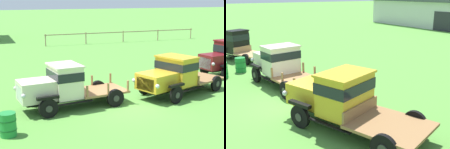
% 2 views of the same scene
% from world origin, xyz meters
% --- Properties ---
extents(ground_plane, '(240.00, 240.00, 0.00)m').
position_xyz_m(ground_plane, '(0.00, 0.00, 0.00)').
color(ground_plane, '#518E38').
extents(paddock_fence, '(18.11, 0.39, 1.28)m').
position_xyz_m(paddock_fence, '(9.08, 21.43, 0.95)').
color(paddock_fence, '#997F60').
rests_on(paddock_fence, ground).
extents(vintage_truck_second_in_line, '(5.35, 2.56, 2.09)m').
position_xyz_m(vintage_truck_second_in_line, '(-3.04, 0.89, 1.10)').
color(vintage_truck_second_in_line, black).
rests_on(vintage_truck_second_in_line, ground).
extents(vintage_truck_midrow_center, '(5.79, 3.66, 2.08)m').
position_xyz_m(vintage_truck_midrow_center, '(2.94, 0.88, 1.11)').
color(vintage_truck_midrow_center, black).
rests_on(vintage_truck_midrow_center, ground).
extents(oil_drum_beside_row, '(0.65, 0.65, 0.92)m').
position_xyz_m(oil_drum_beside_row, '(-5.69, -1.59, 0.46)').
color(oil_drum_beside_row, '#1E7F33').
rests_on(oil_drum_beside_row, ground).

